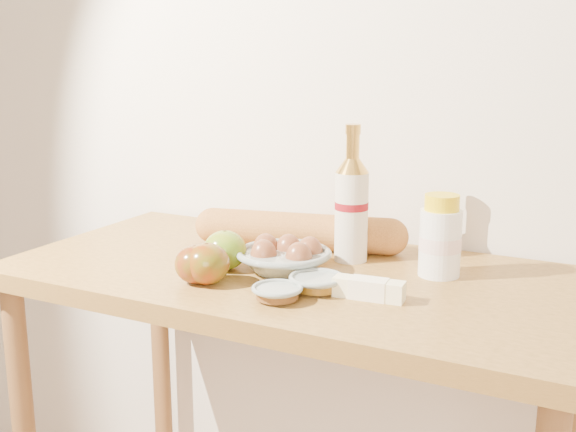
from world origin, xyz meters
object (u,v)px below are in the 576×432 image
object	(u,v)px
table	(294,325)
baguette	(299,231)
egg_bowl	(284,257)
cream_bottle	(440,238)
bourbon_bottle	(352,206)

from	to	relation	value
table	baguette	bearing A→B (deg)	113.26
egg_bowl	baguette	distance (m)	0.17
table	baguette	xyz separation A→B (m)	(-0.06, 0.15, 0.16)
baguette	table	bearing A→B (deg)	-79.33
egg_bowl	baguette	bearing A→B (deg)	106.26
cream_bottle	egg_bowl	size ratio (longest dim) A/B	0.72
bourbon_bottle	egg_bowl	xyz separation A→B (m)	(-0.09, -0.13, -0.09)
table	cream_bottle	size ratio (longest dim) A/B	7.22
table	bourbon_bottle	size ratio (longest dim) A/B	4.09
bourbon_bottle	baguette	world-z (taller)	bourbon_bottle
table	egg_bowl	size ratio (longest dim) A/B	5.16
table	egg_bowl	xyz separation A→B (m)	(-0.02, -0.02, 0.15)
table	cream_bottle	distance (m)	0.35
table	cream_bottle	bearing A→B (deg)	19.38
egg_bowl	baguette	world-z (taller)	baguette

